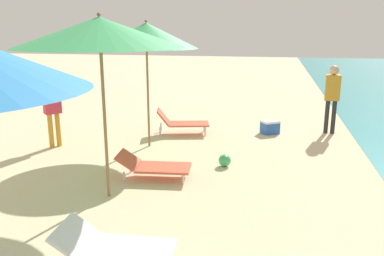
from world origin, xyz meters
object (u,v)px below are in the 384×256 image
object	(u,v)px
lounger_second_shoreside	(114,247)
person_walking_mid	(332,92)
lounger_farthest_shoreside	(181,122)
person_walking_near	(52,106)
umbrella_third	(100,33)
umbrella_farthest	(146,36)
cooler_box	(270,127)
beach_ball	(225,160)
lounger_third_shoreside	(153,165)

from	to	relation	value
lounger_second_shoreside	person_walking_mid	size ratio (longest dim) A/B	0.76
lounger_farthest_shoreside	person_walking_mid	size ratio (longest dim) A/B	0.81
lounger_second_shoreside	person_walking_near	xyz separation A→B (m)	(-3.27, 4.22, 0.67)
umbrella_third	person_walking_mid	xyz separation A→B (m)	(4.03, 4.93, -1.53)
umbrella_farthest	cooler_box	world-z (taller)	umbrella_farthest
beach_ball	cooler_box	bearing A→B (deg)	73.25
lounger_second_shoreside	beach_ball	xyz separation A→B (m)	(0.77, 3.71, -0.18)
umbrella_farthest	lounger_farthest_shoreside	size ratio (longest dim) A/B	2.00
lounger_second_shoreside	beach_ball	world-z (taller)	lounger_second_shoreside
umbrella_third	person_walking_mid	size ratio (longest dim) A/B	1.64
person_walking_mid	cooler_box	bearing A→B (deg)	-75.17
lounger_second_shoreside	person_walking_near	distance (m)	5.38
umbrella_third	lounger_third_shoreside	xyz separation A→B (m)	(0.47, 0.91, -2.37)
umbrella_third	beach_ball	distance (m)	3.51
person_walking_near	person_walking_mid	size ratio (longest dim) A/B	0.90
lounger_farthest_shoreside	person_walking_near	bearing A→B (deg)	-160.35
person_walking_mid	cooler_box	xyz separation A→B (m)	(-1.52, -0.35, -0.91)
umbrella_third	lounger_third_shoreside	world-z (taller)	umbrella_third
lounger_third_shoreside	lounger_farthest_shoreside	distance (m)	3.15
lounger_third_shoreside	person_walking_mid	distance (m)	5.43
lounger_second_shoreside	cooler_box	distance (m)	6.67
lounger_third_shoreside	cooler_box	size ratio (longest dim) A/B	2.59
lounger_second_shoreside	beach_ball	size ratio (longest dim) A/B	5.47
lounger_farthest_shoreside	person_walking_mid	world-z (taller)	person_walking_mid
umbrella_farthest	cooler_box	xyz separation A→B (m)	(2.74, 1.74, -2.35)
cooler_box	lounger_farthest_shoreside	bearing A→B (deg)	-167.03
person_walking_mid	beach_ball	world-z (taller)	person_walking_mid
person_walking_near	umbrella_third	bearing A→B (deg)	176.37
person_walking_mid	beach_ball	distance (m)	4.03
lounger_second_shoreside	umbrella_third	size ratio (longest dim) A/B	0.47
lounger_farthest_shoreside	person_walking_mid	xyz separation A→B (m)	(3.80, 0.88, 0.77)
umbrella_farthest	lounger_second_shoreside	bearing A→B (deg)	-76.37
lounger_second_shoreside	lounger_third_shoreside	distance (m)	2.85
umbrella_farthest	person_walking_mid	bearing A→B (deg)	26.14
umbrella_third	lounger_third_shoreside	bearing A→B (deg)	62.73
lounger_second_shoreside	cooler_box	size ratio (longest dim) A/B	2.51
lounger_second_shoreside	umbrella_farthest	distance (m)	5.35
lounger_second_shoreside	cooler_box	bearing A→B (deg)	71.97
umbrella_farthest	umbrella_third	bearing A→B (deg)	-85.25
umbrella_farthest	person_walking_near	bearing A→B (deg)	-166.60
lounger_second_shoreside	person_walking_mid	distance (m)	7.55
person_walking_mid	beach_ball	xyz separation A→B (m)	(-2.36, -3.12, -0.96)
person_walking_near	umbrella_farthest	bearing A→B (deg)	-125.63
lounger_second_shoreside	lounger_third_shoreside	bearing A→B (deg)	94.76
umbrella_farthest	person_walking_near	xyz separation A→B (m)	(-2.12, -0.51, -1.56)
lounger_third_shoreside	umbrella_farthest	bearing A→B (deg)	103.32
person_walking_near	lounger_farthest_shoreside	bearing A→B (deg)	-105.45
umbrella_third	person_walking_mid	distance (m)	6.55
person_walking_near	cooler_box	distance (m)	5.42
lounger_farthest_shoreside	lounger_second_shoreside	bearing A→B (deg)	-97.48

